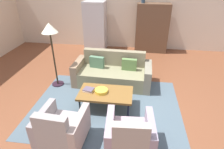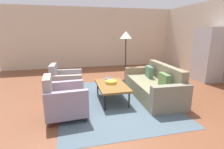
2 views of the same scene
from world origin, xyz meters
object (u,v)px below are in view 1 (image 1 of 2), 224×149
at_px(cabinet, 152,28).
at_px(refrigerator, 95,26).
at_px(armchair_right, 130,138).
at_px(book_stack, 89,90).
at_px(floor_lamp, 50,34).
at_px(armchair_left, 61,130).
at_px(coffee_table, 106,94).
at_px(fruit_bowl, 101,91).
at_px(couch, 113,73).
at_px(vase_tall, 143,0).

height_order(cabinet, refrigerator, refrigerator).
xyz_separation_m(armchair_right, book_stack, (-0.99, 1.17, 0.11)).
bearing_deg(floor_lamp, armchair_left, -65.81).
xyz_separation_m(coffee_table, refrigerator, (-1.01, 3.70, 0.54)).
relative_size(book_stack, floor_lamp, 0.15).
bearing_deg(coffee_table, fruit_bowl, 180.00).
relative_size(couch, cabinet, 1.18).
bearing_deg(fruit_bowl, book_stack, 178.75).
xyz_separation_m(fruit_bowl, book_stack, (-0.29, 0.01, -0.00)).
height_order(couch, refrigerator, refrigerator).
bearing_deg(couch, vase_tall, -103.72).
distance_m(fruit_bowl, cabinet, 4.03).
xyz_separation_m(book_stack, floor_lamp, (-1.12, 0.84, 0.99)).
relative_size(refrigerator, floor_lamp, 1.08).
bearing_deg(couch, fruit_bowl, 87.28).
xyz_separation_m(coffee_table, book_stack, (-0.39, 0.01, 0.07)).
bearing_deg(armchair_left, book_stack, 82.97).
xyz_separation_m(coffee_table, fruit_bowl, (-0.10, 0.00, 0.07)).
bearing_deg(fruit_bowl, floor_lamp, 149.14).
xyz_separation_m(couch, fruit_bowl, (-0.10, -1.19, 0.17)).
bearing_deg(armchair_right, couch, 100.48).
height_order(vase_tall, floor_lamp, vase_tall).
bearing_deg(fruit_bowl, couch, 85.17).
relative_size(book_stack, vase_tall, 1.20).
distance_m(couch, floor_lamp, 1.93).
bearing_deg(armchair_left, vase_tall, 78.32).
distance_m(coffee_table, floor_lamp, 2.02).
distance_m(couch, armchair_right, 2.43).
bearing_deg(armchair_left, floor_lamp, 117.70).
bearing_deg(floor_lamp, couch, 12.85).
bearing_deg(armchair_right, fruit_bowl, 117.17).
bearing_deg(vase_tall, armchair_left, -105.19).
xyz_separation_m(couch, refrigerator, (-1.02, 2.51, 0.64)).
bearing_deg(couch, armchair_left, 77.64).
bearing_deg(floor_lamp, coffee_table, -29.21).
xyz_separation_m(cabinet, floor_lamp, (-2.65, -2.96, 0.54)).
bearing_deg(armchair_left, couch, 79.03).
bearing_deg(fruit_bowl, armchair_left, -113.49).
bearing_deg(couch, refrigerator, -65.90).
height_order(armchair_right, cabinet, cabinet).
bearing_deg(cabinet, vase_tall, -179.32).
relative_size(armchair_left, vase_tall, 4.09).
xyz_separation_m(book_stack, refrigerator, (-0.63, 3.69, 0.47)).
bearing_deg(refrigerator, coffee_table, -74.70).
height_order(couch, floor_lamp, floor_lamp).
height_order(couch, vase_tall, vase_tall).
height_order(cabinet, floor_lamp, cabinet).
xyz_separation_m(coffee_table, cabinet, (1.14, 3.81, 0.51)).
bearing_deg(book_stack, floor_lamp, 143.27).
xyz_separation_m(fruit_bowl, refrigerator, (-0.92, 3.70, 0.47)).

